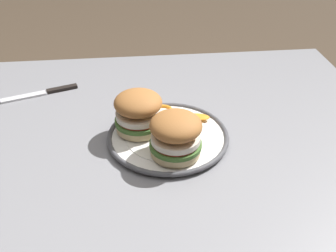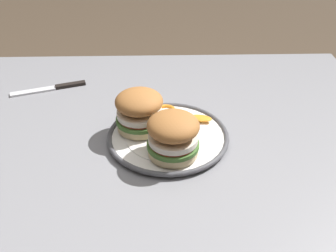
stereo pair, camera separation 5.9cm
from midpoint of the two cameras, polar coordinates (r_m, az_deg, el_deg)
name	(u,v)px [view 2 (the right image)]	position (r m, az deg, el deg)	size (l,w,h in m)	color
dining_table	(171,163)	(1.04, 2.09, -5.53)	(1.17, 0.92, 0.76)	gray
dinner_plate	(168,136)	(0.94, 1.80, -1.57)	(0.30, 0.30, 0.02)	white
sandwich_half_left	(171,135)	(0.85, 2.52, -1.32)	(0.16, 0.16, 0.10)	beige
sandwich_half_right	(139,110)	(0.93, -2.46, 2.38)	(0.16, 0.16, 0.10)	beige
orange_peel_curled	(166,111)	(1.01, 1.35, 2.27)	(0.06, 0.06, 0.01)	orange
orange_peel_strip_long	(200,118)	(0.99, 6.45, 1.13)	(0.07, 0.04, 0.01)	orange
orange_peel_strip_short	(181,122)	(0.97, 3.62, 0.58)	(0.06, 0.03, 0.01)	orange
table_knife	(54,88)	(1.20, -15.21, 5.44)	(0.22, 0.09, 0.01)	silver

